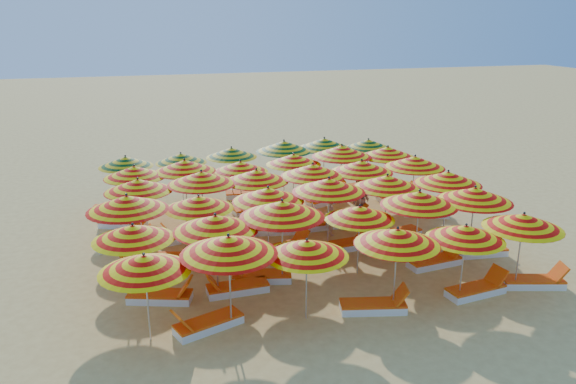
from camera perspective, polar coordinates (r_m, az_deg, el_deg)
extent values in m
plane|color=#DEBA62|center=(19.38, 0.41, -4.95)|extent=(120.00, 120.00, 0.00)
cylinder|color=silver|center=(13.69, -14.09, -10.57)|extent=(0.04, 0.04, 2.12)
cone|color=#E16800|center=(13.29, -14.38, -7.06)|extent=(2.69, 2.69, 0.40)
sphere|color=black|center=(13.20, -14.45, -6.14)|extent=(0.07, 0.07, 0.07)
cylinder|color=silver|center=(13.82, -5.92, -9.30)|extent=(0.04, 0.04, 2.35)
cone|color=#E16800|center=(13.40, -6.05, -5.40)|extent=(2.39, 2.39, 0.45)
sphere|color=black|center=(13.30, -6.09, -4.37)|extent=(0.08, 0.08, 0.08)
cylinder|color=silver|center=(14.18, 1.88, -9.08)|extent=(0.04, 0.04, 2.09)
cone|color=#E16800|center=(13.80, 1.91, -5.71)|extent=(2.58, 2.58, 0.40)
sphere|color=black|center=(13.71, 1.92, -4.84)|extent=(0.07, 0.07, 0.07)
cylinder|color=silver|center=(14.84, 10.83, -7.91)|extent=(0.04, 0.04, 2.20)
cone|color=#E16800|center=(14.46, 11.04, -4.49)|extent=(2.68, 2.68, 0.42)
sphere|color=black|center=(14.38, 11.10, -3.60)|extent=(0.07, 0.07, 0.07)
cylinder|color=silver|center=(15.84, 17.30, -6.99)|extent=(0.04, 0.04, 2.08)
cone|color=#E16800|center=(15.50, 17.60, -3.95)|extent=(2.48, 2.48, 0.40)
sphere|color=black|center=(15.42, 17.68, -3.16)|extent=(0.07, 0.07, 0.07)
cylinder|color=silver|center=(16.96, 22.42, -5.74)|extent=(0.04, 0.04, 2.17)
cone|color=#E16800|center=(16.63, 22.79, -2.75)|extent=(2.78, 2.78, 0.41)
sphere|color=black|center=(16.56, 22.88, -1.98)|extent=(0.07, 0.07, 0.07)
cylinder|color=silver|center=(15.51, -15.19, -7.18)|extent=(0.04, 0.04, 2.14)
cone|color=#E16800|center=(15.16, -15.46, -3.99)|extent=(2.79, 2.79, 0.41)
sphere|color=black|center=(15.08, -15.53, -3.15)|extent=(0.07, 0.07, 0.07)
cylinder|color=silver|center=(15.40, -7.25, -6.60)|extent=(0.04, 0.04, 2.28)
cone|color=#E16800|center=(15.03, -7.39, -3.16)|extent=(3.01, 3.01, 0.43)
sphere|color=black|center=(14.94, -7.42, -2.26)|extent=(0.08, 0.08, 0.08)
cylinder|color=silver|center=(15.99, -0.59, -5.27)|extent=(0.05, 0.05, 2.40)
cone|color=#E16800|center=(15.62, -0.61, -1.74)|extent=(2.72, 2.72, 0.46)
sphere|color=black|center=(15.54, -0.61, -0.82)|extent=(0.08, 0.08, 0.08)
cylinder|color=silver|center=(16.74, 7.17, -4.98)|extent=(0.04, 0.04, 2.06)
cone|color=#E16800|center=(16.42, 7.29, -2.09)|extent=(2.68, 2.68, 0.39)
sphere|color=black|center=(16.35, 7.32, -1.34)|extent=(0.07, 0.07, 0.07)
cylinder|color=silver|center=(17.55, 12.96, -3.78)|extent=(0.04, 0.04, 2.32)
cone|color=#E16800|center=(17.22, 13.18, -0.66)|extent=(2.81, 2.81, 0.44)
sphere|color=black|center=(17.14, 13.24, 0.15)|extent=(0.08, 0.08, 0.08)
cylinder|color=silver|center=(18.39, 18.15, -3.23)|extent=(0.04, 0.04, 2.32)
cone|color=#E16800|center=(18.08, 18.44, -0.25)|extent=(3.07, 3.07, 0.44)
sphere|color=black|center=(18.00, 18.52, 0.52)|extent=(0.08, 0.08, 0.08)
cylinder|color=silver|center=(17.22, -15.75, -4.33)|extent=(0.05, 0.05, 2.37)
cone|color=#E16800|center=(16.88, -16.03, -1.09)|extent=(3.07, 3.07, 0.45)
sphere|color=black|center=(16.80, -16.10, -0.25)|extent=(0.08, 0.08, 0.08)
cylinder|color=silver|center=(17.53, -8.91, -3.91)|extent=(0.04, 0.04, 2.12)
cone|color=#E16800|center=(17.22, -9.06, -1.06)|extent=(2.47, 2.47, 0.40)
sphere|color=black|center=(17.15, -9.09, -0.33)|extent=(0.07, 0.07, 0.07)
cylinder|color=silver|center=(17.69, -2.01, -3.27)|extent=(0.04, 0.04, 2.25)
cone|color=#E16800|center=(17.37, -2.05, -0.26)|extent=(2.54, 2.54, 0.43)
sphere|color=black|center=(17.30, -2.06, 0.52)|extent=(0.07, 0.07, 0.07)
cylinder|color=silver|center=(18.32, 4.10, -2.37)|extent=(0.05, 0.05, 2.36)
cone|color=#E16800|center=(18.01, 4.17, 0.70)|extent=(2.74, 2.74, 0.45)
sphere|color=black|center=(17.93, 4.19, 1.49)|extent=(0.08, 0.08, 0.08)
cylinder|color=silver|center=(19.30, 9.90, -1.73)|extent=(0.04, 0.04, 2.25)
cone|color=#E16800|center=(19.01, 10.05, 1.05)|extent=(2.99, 2.99, 0.43)
sphere|color=black|center=(18.95, 10.09, 1.76)|extent=(0.08, 0.08, 0.08)
cylinder|color=silver|center=(20.02, 15.70, -1.36)|extent=(0.04, 0.04, 2.30)
cone|color=#E16800|center=(19.74, 15.93, 1.38)|extent=(2.31, 2.31, 0.44)
sphere|color=black|center=(19.67, 15.99, 2.09)|extent=(0.08, 0.08, 0.08)
cylinder|color=silver|center=(19.31, -14.77, -2.09)|extent=(0.04, 0.04, 2.23)
cone|color=#E16800|center=(19.02, -14.99, 0.65)|extent=(2.89, 2.89, 0.42)
sphere|color=black|center=(18.95, -15.05, 1.36)|extent=(0.07, 0.07, 0.07)
cylinder|color=silver|center=(19.43, -8.65, -1.43)|extent=(0.04, 0.04, 2.32)
cone|color=#E16800|center=(19.13, -8.78, 1.43)|extent=(2.56, 2.56, 0.44)
sphere|color=black|center=(19.06, -8.82, 2.16)|extent=(0.08, 0.08, 0.08)
cylinder|color=silver|center=(19.74, -3.19, -1.06)|extent=(0.04, 0.04, 2.25)
cone|color=#E16800|center=(19.45, -3.24, 1.67)|extent=(2.64, 2.64, 0.43)
sphere|color=black|center=(19.38, -3.25, 2.37)|extent=(0.08, 0.08, 0.08)
cylinder|color=silver|center=(20.20, 2.48, -0.53)|extent=(0.04, 0.04, 2.31)
cone|color=#E16800|center=(19.91, 2.52, 2.22)|extent=(2.60, 2.60, 0.44)
sphere|color=black|center=(19.85, 2.53, 2.93)|extent=(0.08, 0.08, 0.08)
cylinder|color=silver|center=(20.86, 7.37, -0.08)|extent=(0.04, 0.04, 2.31)
cone|color=#E16800|center=(20.58, 7.48, 2.58)|extent=(2.79, 2.79, 0.44)
sphere|color=black|center=(20.52, 7.50, 3.26)|extent=(0.08, 0.08, 0.08)
cylinder|color=silver|center=(21.91, 12.58, 0.48)|extent=(0.04, 0.04, 2.30)
cone|color=#E16800|center=(21.65, 12.75, 3.00)|extent=(2.95, 2.95, 0.44)
sphere|color=black|center=(21.59, 12.80, 3.65)|extent=(0.08, 0.08, 0.08)
cylinder|color=silver|center=(21.07, -15.13, -0.52)|extent=(0.04, 0.04, 2.21)
cone|color=#E16800|center=(20.81, -15.33, 1.99)|extent=(2.89, 2.89, 0.42)
sphere|color=black|center=(20.75, -15.39, 2.63)|extent=(0.07, 0.07, 0.07)
cylinder|color=silver|center=(21.26, -10.31, 0.07)|extent=(0.04, 0.04, 2.28)
cone|color=#E16800|center=(20.99, -10.45, 2.64)|extent=(3.01, 3.01, 0.43)
sphere|color=black|center=(20.93, -10.49, 3.30)|extent=(0.08, 0.08, 0.08)
cylinder|color=silver|center=(21.54, -4.80, 0.26)|extent=(0.04, 0.04, 2.09)
cone|color=#E16800|center=(21.29, -4.86, 2.59)|extent=(2.36, 2.36, 0.40)
sphere|color=black|center=(21.23, -4.87, 3.19)|extent=(0.07, 0.07, 0.07)
cylinder|color=silver|center=(22.24, 0.56, 0.99)|extent=(0.04, 0.04, 2.17)
cone|color=#E16800|center=(21.99, 0.56, 3.35)|extent=(2.41, 2.41, 0.41)
sphere|color=black|center=(21.94, 0.57, 3.95)|extent=(0.07, 0.07, 0.07)
cylinder|color=silver|center=(22.82, 5.39, 1.63)|extent=(0.05, 0.05, 2.39)
cone|color=#E16800|center=(22.57, 5.47, 4.16)|extent=(2.92, 2.92, 0.46)
sphere|color=black|center=(22.51, 5.48, 4.81)|extent=(0.08, 0.08, 0.08)
cylinder|color=silver|center=(23.49, 9.97, 1.72)|extent=(0.04, 0.04, 2.25)
cone|color=#E16800|center=(23.25, 10.09, 4.03)|extent=(2.73, 2.73, 0.43)
sphere|color=black|center=(23.19, 10.12, 4.62)|extent=(0.08, 0.08, 0.08)
cylinder|color=silver|center=(23.01, -15.97, 0.78)|extent=(0.04, 0.04, 2.11)
cone|color=#696707|center=(22.78, -16.16, 2.99)|extent=(2.75, 2.75, 0.40)
sphere|color=black|center=(22.72, -16.21, 3.55)|extent=(0.07, 0.07, 0.07)
cylinder|color=silver|center=(23.26, -10.70, 1.27)|extent=(0.04, 0.04, 2.06)
cone|color=#696707|center=(23.04, -10.82, 3.40)|extent=(2.29, 2.29, 0.39)
sphere|color=black|center=(22.99, -10.85, 3.95)|extent=(0.07, 0.07, 0.07)
cylinder|color=silver|center=(23.67, -5.70, 1.86)|extent=(0.04, 0.04, 2.12)
cone|color=#696707|center=(23.44, -5.77, 4.02)|extent=(2.21, 2.21, 0.40)
sphere|color=black|center=(23.39, -5.78, 4.57)|extent=(0.07, 0.07, 0.07)
cylinder|color=silver|center=(23.78, -0.41, 2.29)|extent=(0.04, 0.04, 2.34)
cone|color=#696707|center=(23.54, -0.42, 4.67)|extent=(2.66, 2.66, 0.45)
sphere|color=black|center=(23.49, -0.42, 5.28)|extent=(0.08, 0.08, 0.08)
cylinder|color=silver|center=(24.44, 3.66, 2.65)|extent=(0.04, 0.04, 2.32)
cone|color=#696707|center=(24.20, 3.70, 4.95)|extent=(2.74, 2.74, 0.44)
sphere|color=black|center=(24.15, 3.71, 5.54)|extent=(0.08, 0.08, 0.08)
cylinder|color=silver|center=(25.25, 8.07, 2.79)|extent=(0.04, 0.04, 2.15)
cone|color=#696707|center=(25.04, 8.16, 4.85)|extent=(2.75, 2.75, 0.41)
sphere|color=black|center=(24.99, 8.18, 5.38)|extent=(0.07, 0.07, 0.07)
cube|color=white|center=(14.33, -8.06, -13.24)|extent=(1.80, 1.13, 0.20)
cube|color=#F1500B|center=(14.27, -8.08, -12.79)|extent=(1.80, 1.13, 0.06)
cube|color=#F1500B|center=(13.90, -10.72, -12.77)|extent=(0.54, 0.67, 0.48)
cube|color=white|center=(15.12, 8.61, -11.53)|extent=(1.79, 0.95, 0.20)
cube|color=#F1500B|center=(15.06, 8.63, -11.10)|extent=(1.79, 0.95, 0.06)
cube|color=#F1500B|center=(15.10, 11.31, -10.21)|extent=(0.49, 0.65, 0.48)
cube|color=white|center=(16.58, 18.50, -9.57)|extent=(1.76, 0.80, 0.20)
cube|color=#F1500B|center=(16.52, 18.54, -9.17)|extent=(1.76, 0.80, 0.06)
cube|color=#F1500B|center=(16.87, 20.41, -7.96)|extent=(0.44, 0.62, 0.48)
cube|color=white|center=(17.64, 23.57, -8.48)|extent=(1.79, 1.03, 0.20)
cube|color=#F1500B|center=(17.59, 23.62, -8.10)|extent=(1.79, 1.03, 0.06)
cube|color=#F1500B|center=(17.79, 25.79, -7.33)|extent=(0.51, 0.66, 0.48)
cube|color=white|center=(15.81, -12.87, -10.43)|extent=(1.80, 1.09, 0.20)
cube|color=#F1500B|center=(15.75, -12.91, -10.01)|extent=(1.80, 1.09, 0.06)
cube|color=#F1500B|center=(15.48, -10.43, -9.44)|extent=(0.53, 0.67, 0.48)
cube|color=white|center=(15.93, -5.13, -9.80)|extent=(1.72, 0.65, 0.20)
cube|color=#F1500B|center=(15.87, -5.14, -9.39)|extent=(1.72, 0.65, 0.06)
cube|color=#F1500B|center=(15.65, -7.68, -8.98)|extent=(0.39, 0.59, 0.48)
cube|color=white|center=(16.53, -2.66, -8.69)|extent=(1.79, 0.97, 0.20)
cube|color=#F1500B|center=(16.48, -2.67, -8.28)|extent=(1.79, 0.97, 0.06)
cube|color=#F1500B|center=(16.41, -5.15, -7.60)|extent=(0.49, 0.65, 0.48)
cube|color=white|center=(18.03, 14.63, -6.97)|extent=(1.76, 0.77, 0.20)
cube|color=#F1500B|center=(17.97, 14.66, -6.60)|extent=(1.76, 0.77, 0.06)
cube|color=#F1500B|center=(18.30, 16.48, -5.56)|extent=(0.43, 0.62, 0.48)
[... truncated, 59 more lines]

